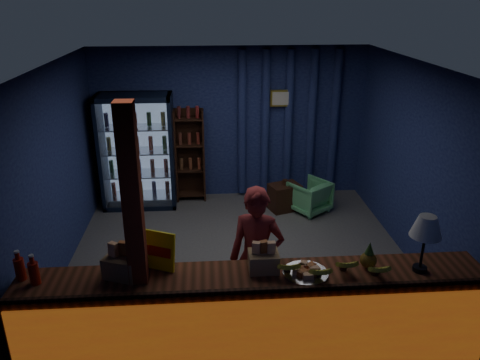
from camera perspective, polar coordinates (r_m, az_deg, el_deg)
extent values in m
plane|color=#515154|center=(6.53, -0.08, -9.34)|extent=(4.60, 4.60, 0.00)
plane|color=navy|center=(8.06, -1.21, 6.86)|extent=(4.60, 0.00, 4.60)
plane|color=navy|center=(3.99, 2.22, -9.68)|extent=(4.60, 0.00, 4.60)
plane|color=navy|center=(6.25, -21.62, 0.77)|extent=(0.00, 4.40, 4.40)
plane|color=navy|center=(6.54, 20.48, 1.83)|extent=(0.00, 4.40, 4.40)
plane|color=#472D19|center=(5.65, -0.09, 13.86)|extent=(4.60, 4.60, 0.00)
cube|color=brown|center=(4.70, 1.65, -16.35)|extent=(4.40, 0.55, 0.95)
cube|color=red|center=(4.48, 2.04, -18.64)|extent=(4.35, 0.02, 0.81)
cube|color=#381D12|center=(4.19, 2.10, -13.31)|extent=(4.40, 0.04, 0.04)
cube|color=maroon|center=(4.28, -12.51, -7.90)|extent=(0.16, 0.16, 2.60)
cube|color=black|center=(8.15, -12.13, 3.98)|extent=(1.20, 0.06, 1.90)
cube|color=black|center=(8.00, -16.42, 3.22)|extent=(0.06, 0.60, 1.90)
cube|color=black|center=(7.84, -8.24, 3.52)|extent=(0.06, 0.60, 1.90)
cube|color=black|center=(7.67, -12.92, 9.84)|extent=(1.20, 0.60, 0.08)
cube|color=black|center=(8.23, -11.86, -2.64)|extent=(1.20, 0.60, 0.08)
cube|color=#99B2D8|center=(8.11, -12.17, 3.87)|extent=(1.08, 0.02, 1.74)
cube|color=white|center=(7.64, -12.64, 2.71)|extent=(1.12, 0.02, 1.78)
cube|color=black|center=(7.62, -12.66, 2.66)|extent=(0.05, 0.05, 1.80)
cube|color=silver|center=(8.17, -11.93, -1.81)|extent=(1.08, 0.48, 0.02)
cylinder|color=red|center=(8.20, -15.12, -1.05)|extent=(0.07, 0.07, 0.22)
cylinder|color=#1C691A|center=(8.16, -13.57, -1.01)|extent=(0.07, 0.07, 0.22)
cylinder|color=#AF961B|center=(8.12, -12.01, -0.97)|extent=(0.07, 0.07, 0.22)
cylinder|color=navy|center=(8.09, -10.43, -0.93)|extent=(0.07, 0.07, 0.22)
cylinder|color=maroon|center=(8.07, -8.84, -0.89)|extent=(0.07, 0.07, 0.22)
cube|color=silver|center=(8.02, -12.15, 0.80)|extent=(1.08, 0.48, 0.02)
cylinder|color=#1C691A|center=(8.06, -15.40, 1.57)|extent=(0.07, 0.07, 0.22)
cylinder|color=#AF961B|center=(8.02, -13.82, 1.62)|extent=(0.07, 0.07, 0.22)
cylinder|color=navy|center=(7.98, -12.23, 1.68)|extent=(0.07, 0.07, 0.22)
cylinder|color=maroon|center=(7.95, -10.62, 1.73)|extent=(0.07, 0.07, 0.22)
cylinder|color=red|center=(7.93, -9.01, 1.78)|extent=(0.07, 0.07, 0.22)
cube|color=silver|center=(7.89, -12.38, 3.52)|extent=(1.08, 0.48, 0.02)
cylinder|color=#AF961B|center=(7.93, -15.68, 4.28)|extent=(0.07, 0.07, 0.22)
cylinder|color=navy|center=(7.89, -14.08, 4.35)|extent=(0.07, 0.07, 0.22)
cylinder|color=maroon|center=(7.85, -12.46, 4.42)|extent=(0.07, 0.07, 0.22)
cylinder|color=red|center=(7.82, -10.82, 4.48)|extent=(0.07, 0.07, 0.22)
cylinder|color=#1C691A|center=(7.80, -9.18, 4.54)|extent=(0.07, 0.07, 0.22)
cube|color=silver|center=(7.78, -12.62, 6.31)|extent=(1.08, 0.48, 0.02)
cylinder|color=navy|center=(7.83, -15.98, 7.07)|extent=(0.07, 0.07, 0.22)
cylinder|color=maroon|center=(7.78, -14.35, 7.16)|extent=(0.07, 0.07, 0.22)
cylinder|color=red|center=(7.75, -12.70, 7.24)|extent=(0.07, 0.07, 0.22)
cylinder|color=#1C691A|center=(7.72, -11.03, 7.31)|extent=(0.07, 0.07, 0.22)
cylinder|color=#AF961B|center=(7.69, -9.36, 7.38)|extent=(0.07, 0.07, 0.22)
cube|color=#381D12|center=(8.15, -6.09, 3.24)|extent=(0.50, 0.02, 1.60)
cube|color=#381D12|center=(8.04, -7.79, 2.89)|extent=(0.03, 0.28, 1.60)
cube|color=#381D12|center=(8.02, -4.43, 2.99)|extent=(0.03, 0.28, 1.60)
cube|color=#381D12|center=(8.28, -5.92, -1.64)|extent=(0.46, 0.26, 0.02)
cube|color=#381D12|center=(8.11, -6.04, 1.27)|extent=(0.46, 0.26, 0.02)
cube|color=#381D12|center=(7.97, -6.17, 4.30)|extent=(0.46, 0.26, 0.02)
cube|color=#381D12|center=(7.84, -6.30, 7.44)|extent=(0.46, 0.26, 0.02)
cylinder|color=navy|center=(8.02, 0.25, 6.77)|extent=(0.14, 0.14, 2.50)
cylinder|color=navy|center=(8.05, 3.11, 6.82)|extent=(0.14, 0.14, 2.50)
cylinder|color=navy|center=(8.11, 5.93, 6.85)|extent=(0.14, 0.14, 2.50)
cylinder|color=navy|center=(8.19, 8.71, 6.86)|extent=(0.14, 0.14, 2.50)
cylinder|color=navy|center=(8.29, 11.43, 6.85)|extent=(0.14, 0.14, 2.50)
cube|color=gold|center=(7.95, 5.03, 9.90)|extent=(0.36, 0.03, 0.28)
cube|color=silver|center=(7.93, 5.05, 9.87)|extent=(0.30, 0.01, 0.22)
imported|color=maroon|center=(4.98, 2.02, -9.55)|extent=(0.65, 0.51, 1.58)
imported|color=#63C67D|center=(7.80, 8.45, -1.97)|extent=(0.80, 0.80, 0.53)
cube|color=#381D12|center=(7.83, 5.44, -2.07)|extent=(0.58, 0.50, 0.44)
cylinder|color=#381D12|center=(7.73, 5.51, -0.27)|extent=(0.09, 0.09, 0.09)
cube|color=yellow|center=(4.53, -10.68, -8.30)|extent=(0.47, 0.27, 0.37)
cube|color=#AD1A0B|center=(4.51, -10.71, -8.43)|extent=(0.37, 0.18, 0.09)
cylinder|color=#AD1A0B|center=(4.75, -25.24, -9.81)|extent=(0.09, 0.09, 0.21)
cylinder|color=#AD1A0B|center=(4.68, -25.53, -8.26)|extent=(0.04, 0.04, 0.08)
cylinder|color=white|center=(4.67, -25.60, -7.89)|extent=(0.05, 0.05, 0.02)
cylinder|color=#AD1A0B|center=(4.64, -23.79, -10.38)|extent=(0.09, 0.09, 0.21)
cylinder|color=#AD1A0B|center=(4.56, -24.07, -8.80)|extent=(0.04, 0.04, 0.08)
cylinder|color=white|center=(4.55, -24.14, -8.43)|extent=(0.05, 0.05, 0.02)
cube|color=tan|center=(4.50, -14.02, -10.10)|extent=(0.39, 0.36, 0.20)
cube|color=orange|center=(4.45, -15.10, -8.08)|extent=(0.10, 0.08, 0.13)
cube|color=#C14724|center=(4.42, -14.22, -8.26)|extent=(0.10, 0.08, 0.13)
cube|color=orange|center=(4.38, -13.33, -8.45)|extent=(0.10, 0.08, 0.13)
cube|color=tan|center=(4.46, 2.89, -9.87)|extent=(0.28, 0.23, 0.18)
cube|color=orange|center=(4.38, 2.00, -8.26)|extent=(0.07, 0.05, 0.12)
cube|color=#C14724|center=(4.38, 2.92, -8.22)|extent=(0.07, 0.05, 0.12)
cube|color=orange|center=(4.39, 3.84, -8.18)|extent=(0.07, 0.05, 0.12)
cylinder|color=silver|center=(4.47, 7.99, -11.18)|extent=(0.43, 0.43, 0.02)
cube|color=orange|center=(4.47, 9.08, -10.73)|extent=(0.09, 0.06, 0.05)
cube|color=#C14724|center=(4.52, 8.60, -10.35)|extent=(0.11, 0.11, 0.05)
cube|color=orange|center=(4.52, 7.80, -10.24)|extent=(0.06, 0.09, 0.05)
cube|color=#C14724|center=(4.49, 7.11, -10.45)|extent=(0.11, 0.11, 0.05)
cube|color=orange|center=(4.44, 6.94, -10.87)|extent=(0.09, 0.06, 0.05)
cube|color=#C14724|center=(4.40, 7.40, -11.26)|extent=(0.11, 0.11, 0.05)
cube|color=orange|center=(4.39, 8.24, -11.38)|extent=(0.06, 0.09, 0.05)
cube|color=#C14724|center=(4.42, 8.93, -11.16)|extent=(0.11, 0.11, 0.05)
cylinder|color=black|center=(4.79, 21.05, -10.03)|extent=(0.13, 0.13, 0.04)
cylinder|color=black|center=(4.69, 21.38, -7.93)|extent=(0.03, 0.03, 0.40)
cone|color=white|center=(4.58, 21.80, -5.25)|extent=(0.29, 0.29, 0.20)
sphere|color=#92621A|center=(4.64, 15.37, -9.40)|extent=(0.16, 0.16, 0.16)
cone|color=#2E561D|center=(4.58, 15.53, -7.99)|extent=(0.09, 0.09, 0.12)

